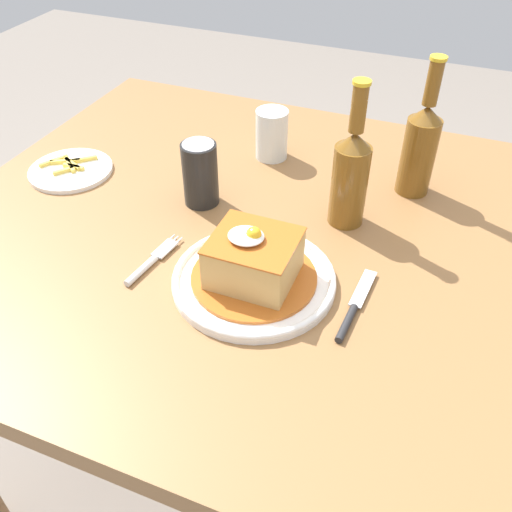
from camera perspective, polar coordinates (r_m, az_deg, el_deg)
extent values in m
plane|color=slate|center=(1.56, 1.96, -19.66)|extent=(6.00, 6.00, 0.00)
cube|color=olive|center=(1.01, 2.85, 1.52)|extent=(1.26, 1.00, 0.04)
cylinder|color=olive|center=(1.73, -10.08, 4.11)|extent=(0.07, 0.07, 0.70)
cylinder|color=white|center=(0.89, -0.48, -2.49)|extent=(0.26, 0.26, 0.01)
torus|color=white|center=(0.89, -0.48, -2.14)|extent=(0.26, 0.26, 0.01)
cylinder|color=#B75B1E|center=(0.89, -0.48, -2.11)|extent=(0.20, 0.20, 0.01)
cube|color=tan|center=(0.86, -0.49, -0.22)|extent=(0.13, 0.12, 0.07)
cube|color=#B75B1E|center=(0.84, -0.51, 1.69)|extent=(0.13, 0.12, 0.00)
ellipsoid|color=white|center=(0.83, -1.03, 2.06)|extent=(0.06, 0.05, 0.01)
sphere|color=yellow|center=(0.83, -0.51, 2.31)|extent=(0.02, 0.02, 0.02)
cylinder|color=silver|center=(0.93, -11.66, -1.46)|extent=(0.02, 0.08, 0.01)
cube|color=silver|center=(0.96, -9.30, 0.75)|extent=(0.03, 0.05, 0.00)
cylinder|color=silver|center=(0.97, -8.06, 1.41)|extent=(0.01, 0.03, 0.00)
cylinder|color=silver|center=(0.98, -8.44, 1.55)|extent=(0.01, 0.03, 0.00)
cylinder|color=silver|center=(0.98, -8.81, 1.69)|extent=(0.01, 0.03, 0.00)
cylinder|color=#262628|center=(0.83, 9.26, -6.80)|extent=(0.02, 0.08, 0.01)
cube|color=silver|center=(0.89, 10.90, -3.27)|extent=(0.03, 0.09, 0.00)
cylinder|color=black|center=(1.05, -5.72, 8.33)|extent=(0.07, 0.07, 0.12)
cylinder|color=silver|center=(1.02, -5.95, 11.31)|extent=(0.06, 0.06, 0.00)
cylinder|color=brown|center=(1.11, 16.22, 9.72)|extent=(0.06, 0.06, 0.15)
cone|color=brown|center=(1.07, 17.08, 13.71)|extent=(0.06, 0.06, 0.03)
cylinder|color=brown|center=(1.05, 17.70, 16.53)|extent=(0.03, 0.03, 0.08)
cylinder|color=gold|center=(1.04, 18.19, 18.69)|extent=(0.03, 0.03, 0.01)
cylinder|color=brown|center=(1.00, 9.49, 7.10)|extent=(0.06, 0.06, 0.15)
cone|color=brown|center=(0.95, 10.05, 11.49)|extent=(0.06, 0.06, 0.03)
cylinder|color=brown|center=(0.93, 10.47, 14.63)|extent=(0.03, 0.03, 0.08)
cylinder|color=gold|center=(0.91, 10.80, 17.07)|extent=(0.03, 0.03, 0.01)
cylinder|color=silver|center=(1.21, 1.60, 11.34)|extent=(0.06, 0.06, 0.06)
cylinder|color=silver|center=(1.20, 1.62, 12.34)|extent=(0.07, 0.07, 0.10)
cylinder|color=white|center=(1.22, -18.42, 8.32)|extent=(0.17, 0.17, 0.01)
cube|color=#EAC64C|center=(1.24, -18.92, 9.13)|extent=(0.06, 0.04, 0.01)
cube|color=#EAC64C|center=(1.23, -18.27, 8.92)|extent=(0.05, 0.03, 0.01)
cube|color=#EAC64C|center=(1.22, -18.15, 8.65)|extent=(0.05, 0.01, 0.01)
cube|color=#EAC64C|center=(1.23, -18.53, 8.87)|extent=(0.05, 0.05, 0.01)
cube|color=#EAC64C|center=(1.25, -19.99, 9.11)|extent=(0.04, 0.06, 0.01)
cube|color=#EAC64C|center=(1.21, -18.89, 8.29)|extent=(0.04, 0.05, 0.01)
cube|color=#EAC64C|center=(1.24, -17.12, 9.43)|extent=(0.04, 0.04, 0.01)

